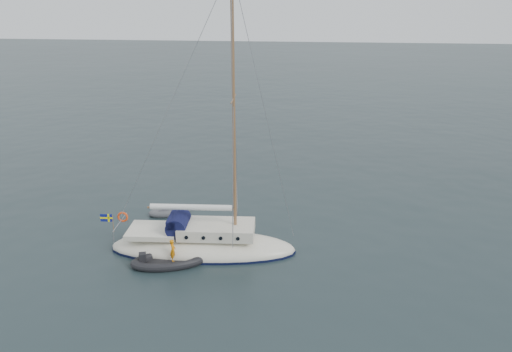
# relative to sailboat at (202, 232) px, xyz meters

# --- Properties ---
(ground) EXTENTS (300.00, 300.00, 0.00)m
(ground) POSITION_rel_sailboat_xyz_m (1.66, 1.83, -1.13)
(ground) COLOR black
(ground) RESTS_ON ground
(sailboat) EXTENTS (10.45, 3.13, 14.88)m
(sailboat) POSITION_rel_sailboat_xyz_m (0.00, 0.00, 0.00)
(sailboat) COLOR beige
(sailboat) RESTS_ON ground
(dinghy) EXTENTS (2.63, 1.19, 0.38)m
(dinghy) POSITION_rel_sailboat_xyz_m (-3.28, 4.49, -0.96)
(dinghy) COLOR #4E4E53
(dinghy) RESTS_ON ground
(rib) EXTENTS (3.91, 1.78, 1.38)m
(rib) POSITION_rel_sailboat_xyz_m (-1.38, -1.65, -0.90)
(rib) COLOR black
(rib) RESTS_ON ground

